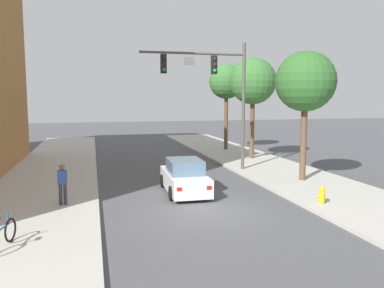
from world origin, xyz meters
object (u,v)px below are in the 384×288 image
at_px(street_tree_third, 226,82).
at_px(street_tree_nearest, 305,82).
at_px(bicycle_leaning, 2,235).
at_px(traffic_signal_mast, 216,82).
at_px(fire_hydrant, 322,195).
at_px(car_lead_white, 184,177).
at_px(pedestrian_sidewalk_left_walker, 62,182).
at_px(street_tree_second, 253,82).

bearing_deg(street_tree_third, street_tree_nearest, -91.18).
height_order(bicycle_leaning, street_tree_nearest, street_tree_nearest).
distance_m(traffic_signal_mast, fire_hydrant, 9.69).
bearing_deg(car_lead_white, pedestrian_sidewalk_left_walker, -165.93).
xyz_separation_m(traffic_signal_mast, street_tree_third, (3.86, 9.05, 0.41)).
xyz_separation_m(car_lead_white, fire_hydrant, (4.82, -3.81, -0.22)).
bearing_deg(fire_hydrant, car_lead_white, 141.72).
xyz_separation_m(fire_hydrant, street_tree_nearest, (1.68, 4.40, 4.72)).
bearing_deg(pedestrian_sidewalk_left_walker, traffic_signal_mast, 34.74).
xyz_separation_m(traffic_signal_mast, bicycle_leaning, (-9.59, -10.08, -4.79)).
bearing_deg(pedestrian_sidewalk_left_walker, street_tree_nearest, 9.24).
relative_size(pedestrian_sidewalk_left_walker, street_tree_second, 0.23).
xyz_separation_m(street_tree_nearest, street_tree_third, (0.26, 12.84, 0.51)).
distance_m(traffic_signal_mast, pedestrian_sidewalk_left_walker, 10.89).
bearing_deg(fire_hydrant, street_tree_third, 83.55).
distance_m(street_tree_second, street_tree_third, 5.20).
relative_size(traffic_signal_mast, fire_hydrant, 10.42).
relative_size(street_tree_nearest, street_tree_second, 0.94).
bearing_deg(pedestrian_sidewalk_left_walker, street_tree_second, 38.04).
xyz_separation_m(fire_hydrant, street_tree_second, (2.08, 12.04, 5.06)).
bearing_deg(bicycle_leaning, car_lead_white, 40.49).
bearing_deg(car_lead_white, fire_hydrant, -38.28).
bearing_deg(street_tree_nearest, bicycle_leaning, -154.49).
relative_size(traffic_signal_mast, street_tree_second, 1.06).
bearing_deg(fire_hydrant, street_tree_nearest, 69.06).
bearing_deg(pedestrian_sidewalk_left_walker, bicycle_leaning, -107.20).
distance_m(fire_hydrant, street_tree_second, 13.23).
relative_size(traffic_signal_mast, bicycle_leaning, 4.32).
relative_size(car_lead_white, fire_hydrant, 5.96).
distance_m(traffic_signal_mast, street_tree_nearest, 5.22).
bearing_deg(car_lead_white, traffic_signal_mast, 56.37).
xyz_separation_m(pedestrian_sidewalk_left_walker, fire_hydrant, (10.15, -2.47, -0.56)).
distance_m(car_lead_white, fire_hydrant, 6.15).
relative_size(car_lead_white, bicycle_leaning, 2.47).
xyz_separation_m(pedestrian_sidewalk_left_walker, street_tree_third, (12.10, 14.76, 4.67)).
bearing_deg(street_tree_second, bicycle_leaning, -134.27).
xyz_separation_m(fire_hydrant, street_tree_third, (1.95, 17.24, 5.23)).
relative_size(car_lead_white, pedestrian_sidewalk_left_walker, 2.61).
distance_m(bicycle_leaning, fire_hydrant, 11.66).
bearing_deg(street_tree_nearest, car_lead_white, -174.83).
height_order(bicycle_leaning, fire_hydrant, bicycle_leaning).
bearing_deg(pedestrian_sidewalk_left_walker, fire_hydrant, -13.69).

